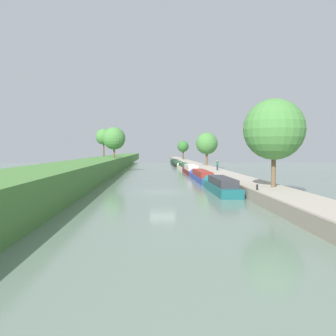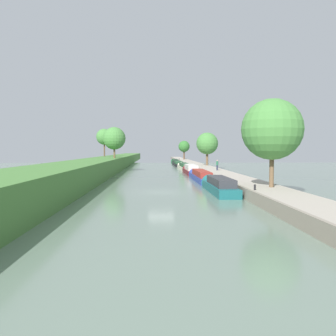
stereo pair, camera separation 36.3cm
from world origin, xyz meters
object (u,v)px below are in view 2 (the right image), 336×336
(narrowboat_blue, at_px, (200,176))
(narrowboat_maroon, at_px, (190,170))
(narrowboat_green, at_px, (175,162))
(person_walking, at_px, (217,165))
(mooring_bollard_near, at_px, (255,187))
(narrowboat_teal, at_px, (218,185))
(narrowboat_black, at_px, (177,163))
(mooring_bollard_far, at_px, (179,159))
(narrowboat_cream, at_px, (184,167))

(narrowboat_blue, bearing_deg, narrowboat_maroon, 89.79)
(narrowboat_green, distance_m, person_walking, 54.45)
(narrowboat_blue, height_order, mooring_bollard_near, narrowboat_blue)
(narrowboat_teal, relative_size, narrowboat_black, 0.68)
(narrowboat_blue, bearing_deg, mooring_bollard_far, 88.45)
(narrowboat_blue, relative_size, narrowboat_black, 0.88)
(narrowboat_cream, bearing_deg, narrowboat_green, 90.15)
(narrowboat_teal, distance_m, mooring_bollard_far, 81.03)
(narrowboat_cream, relative_size, mooring_bollard_far, 38.06)
(narrowboat_blue, bearing_deg, narrowboat_teal, -89.70)
(narrowboat_green, bearing_deg, narrowboat_blue, -90.05)
(narrowboat_maroon, distance_m, narrowboat_black, 33.12)
(narrowboat_black, distance_m, mooring_bollard_far, 20.74)
(narrowboat_blue, relative_size, narrowboat_green, 1.12)
(person_walking, height_order, mooring_bollard_far, person_walking)
(narrowboat_maroon, distance_m, narrowboat_green, 48.04)
(narrowboat_green, xyz_separation_m, mooring_bollard_far, (1.77, 5.72, 0.61))
(narrowboat_teal, distance_m, narrowboat_maroon, 27.25)
(mooring_bollard_near, bearing_deg, person_walking, 86.22)
(narrowboat_maroon, bearing_deg, person_walking, -60.14)
(narrowboat_cream, relative_size, person_walking, 10.32)
(person_walking, bearing_deg, mooring_bollard_far, 91.74)
(narrowboat_maroon, height_order, narrowboat_cream, narrowboat_maroon)
(narrowboat_blue, height_order, narrowboat_cream, narrowboat_blue)
(narrowboat_maroon, height_order, narrowboat_black, narrowboat_maroon)
(narrowboat_cream, height_order, narrowboat_green, narrowboat_cream)
(narrowboat_green, distance_m, mooring_bollard_near, 81.99)
(narrowboat_cream, relative_size, narrowboat_green, 1.30)
(narrowboat_teal, height_order, narrowboat_cream, narrowboat_teal)
(mooring_bollard_near, bearing_deg, narrowboat_green, 91.24)
(narrowboat_blue, xyz_separation_m, mooring_bollard_far, (1.83, 67.63, 0.55))
(narrowboat_blue, bearing_deg, person_walking, 64.30)
(narrowboat_maroon, xyz_separation_m, narrowboat_cream, (0.09, 14.68, -0.12))
(person_walking, bearing_deg, mooring_bollard_near, -93.78)
(narrowboat_maroon, bearing_deg, mooring_bollard_far, 88.11)
(narrowboat_green, relative_size, mooring_bollard_far, 29.32)
(narrowboat_blue, xyz_separation_m, person_walking, (3.65, 7.59, 1.20))
(narrowboat_black, height_order, person_walking, person_walking)
(mooring_bollard_near, bearing_deg, narrowboat_black, 91.61)
(narrowboat_teal, relative_size, mooring_bollard_near, 25.48)
(narrowboat_maroon, xyz_separation_m, narrowboat_green, (0.00, 48.04, -0.13))
(narrowboat_maroon, relative_size, mooring_bollard_far, 26.70)
(narrowboat_cream, distance_m, mooring_bollard_far, 39.12)
(narrowboat_maroon, height_order, mooring_bollard_near, narrowboat_maroon)
(narrowboat_teal, xyz_separation_m, narrowboat_maroon, (-0.02, 27.25, 0.03))
(narrowboat_maroon, height_order, narrowboat_green, narrowboat_maroon)
(narrowboat_maroon, distance_m, person_walking, 7.32)
(narrowboat_cream, xyz_separation_m, narrowboat_green, (-0.09, 33.36, -0.01))
(narrowboat_blue, relative_size, person_walking, 8.92)
(narrowboat_cream, distance_m, mooring_bollard_near, 48.64)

